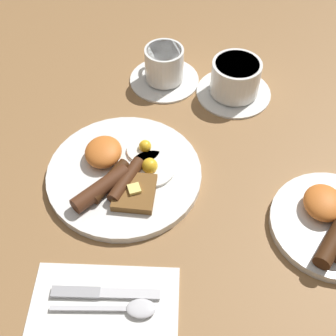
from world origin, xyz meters
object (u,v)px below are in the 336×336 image
(breakfast_plate_near, at_px, (123,173))
(knife, at_px, (99,293))
(teacup_far, at_px, (235,80))
(spoon, at_px, (129,309))
(teacup_near, at_px, (164,68))
(breakfast_plate_far, at_px, (332,222))

(breakfast_plate_near, xyz_separation_m, knife, (0.22, -0.00, -0.01))
(teacup_far, distance_m, spoon, 0.51)
(teacup_near, xyz_separation_m, spoon, (0.51, -0.00, -0.03))
(teacup_near, bearing_deg, breakfast_plate_near, -9.90)
(breakfast_plate_far, xyz_separation_m, knife, (0.15, -0.36, -0.01))
(breakfast_plate_far, height_order, teacup_near, teacup_near)
(teacup_near, relative_size, knife, 0.91)
(teacup_near, distance_m, teacup_far, 0.15)
(breakfast_plate_near, height_order, breakfast_plate_far, same)
(breakfast_plate_far, bearing_deg, breakfast_plate_near, -101.31)
(teacup_near, bearing_deg, spoon, -0.19)
(teacup_near, xyz_separation_m, teacup_far, (0.03, 0.15, 0.00))
(breakfast_plate_near, relative_size, spoon, 1.78)
(teacup_near, relative_size, spoon, 0.95)
(breakfast_plate_far, distance_m, teacup_near, 0.46)
(breakfast_plate_near, height_order, teacup_far, teacup_far)
(breakfast_plate_near, relative_size, teacup_far, 1.78)
(breakfast_plate_far, distance_m, teacup_far, 0.35)
(breakfast_plate_near, bearing_deg, breakfast_plate_far, 78.69)
(breakfast_plate_near, distance_m, teacup_near, 0.28)
(breakfast_plate_near, distance_m, teacup_far, 0.31)
(knife, relative_size, spoon, 1.05)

